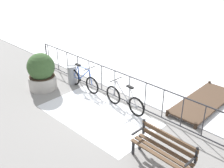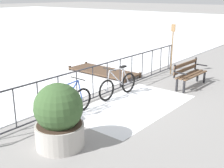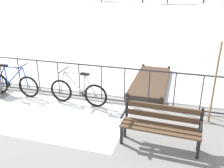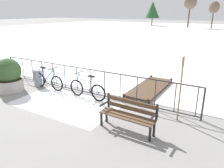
{
  "view_description": "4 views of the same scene",
  "coord_description": "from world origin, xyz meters",
  "px_view_note": "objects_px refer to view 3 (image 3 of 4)",
  "views": [
    {
      "loc": [
        5.5,
        -6.19,
        4.8
      ],
      "look_at": [
        0.2,
        -0.69,
        0.98
      ],
      "focal_mm": 43.92,
      "sensor_mm": 36.0,
      "label": 1
    },
    {
      "loc": [
        -6.42,
        -5.7,
        3.11
      ],
      "look_at": [
        -0.39,
        -0.78,
        0.69
      ],
      "focal_mm": 46.79,
      "sensor_mm": 36.0,
      "label": 2
    },
    {
      "loc": [
        3.06,
        -6.06,
        3.11
      ],
      "look_at": [
        1.34,
        -0.12,
        0.61
      ],
      "focal_mm": 39.57,
      "sensor_mm": 36.0,
      "label": 3
    },
    {
      "loc": [
        5.17,
        -6.52,
        3.18
      ],
      "look_at": [
        1.41,
        -0.16,
        0.69
      ],
      "focal_mm": 34.7,
      "sensor_mm": 36.0,
      "label": 4
    }
  ],
  "objects_px": {
    "park_bench": "(161,123)",
    "oar_upright": "(216,78)",
    "bicycle_near_railing": "(78,92)",
    "bicycle_second": "(13,84)"
  },
  "relations": [
    {
      "from": "park_bench",
      "to": "oar_upright",
      "type": "xyz_separation_m",
      "value": [
        1.06,
        1.26,
        0.63
      ]
    },
    {
      "from": "park_bench",
      "to": "oar_upright",
      "type": "height_order",
      "value": "oar_upright"
    },
    {
      "from": "bicycle_second",
      "to": "oar_upright",
      "type": "distance_m",
      "value": 5.59
    },
    {
      "from": "oar_upright",
      "to": "bicycle_second",
      "type": "bearing_deg",
      "value": 179.75
    },
    {
      "from": "bicycle_near_railing",
      "to": "park_bench",
      "type": "xyz_separation_m",
      "value": [
        2.37,
        -1.26,
        0.14
      ]
    },
    {
      "from": "bicycle_near_railing",
      "to": "park_bench",
      "type": "distance_m",
      "value": 2.69
    },
    {
      "from": "bicycle_second",
      "to": "oar_upright",
      "type": "relative_size",
      "value": 0.86
    },
    {
      "from": "park_bench",
      "to": "oar_upright",
      "type": "relative_size",
      "value": 0.82
    },
    {
      "from": "bicycle_second",
      "to": "park_bench",
      "type": "xyz_separation_m",
      "value": [
        4.48,
        -1.28,
        0.14
      ]
    },
    {
      "from": "bicycle_near_railing",
      "to": "oar_upright",
      "type": "relative_size",
      "value": 0.86
    }
  ]
}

